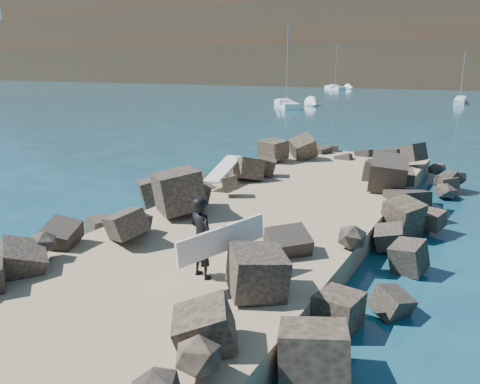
{
  "coord_description": "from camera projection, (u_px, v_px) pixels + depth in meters",
  "views": [
    {
      "loc": [
        5.47,
        -10.88,
        4.54
      ],
      "look_at": [
        0.0,
        -1.0,
        1.5
      ],
      "focal_mm": 35.0,
      "sensor_mm": 36.0,
      "label": 1
    }
  ],
  "objects": [
    {
      "name": "surfer_with_board",
      "position": [
        204.0,
        238.0,
        8.83
      ],
      "size": [
        1.19,
        1.86,
        1.6
      ],
      "color": "black",
      "rests_on": "jetty"
    },
    {
      "name": "jetty",
      "position": [
        220.0,
        250.0,
        11.16
      ],
      "size": [
        6.0,
        26.0,
        0.6
      ],
      "primitive_type": "cube",
      "color": "#8C7759",
      "rests_on": "ground"
    },
    {
      "name": "riprap_right",
      "position": [
        345.0,
        258.0,
        10.18
      ],
      "size": [
        2.6,
        22.0,
        1.0
      ],
      "primitive_type": "cube",
      "color": "black",
      "rests_on": "ground"
    },
    {
      "name": "sailboat_e",
      "position": [
        335.0,
        88.0,
        94.82
      ],
      "size": [
        5.94,
        6.55,
        8.74
      ],
      "color": "white",
      "rests_on": "ground"
    },
    {
      "name": "surfboard_resting",
      "position": [
        223.0,
        172.0,
        16.0
      ],
      "size": [
        0.9,
        2.29,
        0.07
      ],
      "primitive_type": "cube",
      "rotation": [
        0.0,
        0.0,
        0.16
      ],
      "color": "silver",
      "rests_on": "riprap_left"
    },
    {
      "name": "sailboat_a",
      "position": [
        286.0,
        104.0,
        53.4
      ],
      "size": [
        5.6,
        7.3,
        9.14
      ],
      "color": "white",
      "rests_on": "ground"
    },
    {
      "name": "ground",
      "position": [
        257.0,
        236.0,
        12.93
      ],
      "size": [
        800.0,
        800.0,
        0.0
      ],
      "primitive_type": "plane",
      "color": "#0F384C",
      "rests_on": "ground"
    },
    {
      "name": "riprap_left",
      "position": [
        139.0,
        218.0,
        12.89
      ],
      "size": [
        2.6,
        22.0,
        1.0
      ],
      "primitive_type": "cube",
      "color": "#272421",
      "rests_on": "ground"
    },
    {
      "name": "sailboat_b",
      "position": [
        460.0,
        101.0,
        58.28
      ],
      "size": [
        1.4,
        5.34,
        6.57
      ],
      "color": "white",
      "rests_on": "ground"
    }
  ]
}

